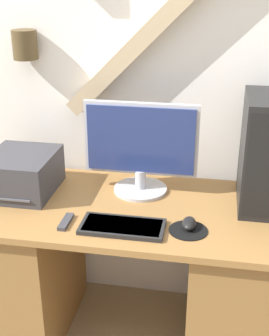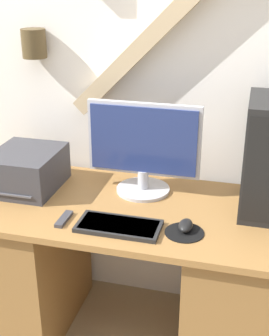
{
  "view_description": "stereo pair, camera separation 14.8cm",
  "coord_description": "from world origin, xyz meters",
  "px_view_note": "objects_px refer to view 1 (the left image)",
  "views": [
    {
      "loc": [
        0.37,
        -1.48,
        1.76
      ],
      "look_at": [
        0.04,
        0.36,
        0.95
      ],
      "focal_mm": 50.0,
      "sensor_mm": 36.0,
      "label": 1
    },
    {
      "loc": [
        0.51,
        -1.45,
        1.76
      ],
      "look_at": [
        0.04,
        0.36,
        0.95
      ],
      "focal_mm": 50.0,
      "sensor_mm": 36.0,
      "label": 2
    }
  ],
  "objects_px": {
    "remote_control": "(66,222)",
    "mouse": "(189,223)",
    "keyboard": "(122,226)",
    "computer_tower": "(266,153)",
    "monitor": "(141,147)",
    "printer": "(22,173)"
  },
  "relations": [
    {
      "from": "remote_control",
      "to": "mouse",
      "type": "bearing_deg",
      "value": 5.8
    },
    {
      "from": "keyboard",
      "to": "computer_tower",
      "type": "height_order",
      "value": "computer_tower"
    },
    {
      "from": "monitor",
      "to": "computer_tower",
      "type": "relative_size",
      "value": 1.06
    },
    {
      "from": "mouse",
      "to": "printer",
      "type": "xyz_separation_m",
      "value": [
        -0.81,
        0.21,
        0.07
      ]
    },
    {
      "from": "mouse",
      "to": "computer_tower",
      "type": "distance_m",
      "value": 0.47
    },
    {
      "from": "monitor",
      "to": "remote_control",
      "type": "distance_m",
      "value": 0.5
    },
    {
      "from": "computer_tower",
      "to": "remote_control",
      "type": "height_order",
      "value": "computer_tower"
    },
    {
      "from": "keyboard",
      "to": "remote_control",
      "type": "height_order",
      "value": "keyboard"
    },
    {
      "from": "monitor",
      "to": "keyboard",
      "type": "xyz_separation_m",
      "value": [
        -0.01,
        -0.37,
        -0.22
      ]
    },
    {
      "from": "mouse",
      "to": "remote_control",
      "type": "relative_size",
      "value": 0.76
    },
    {
      "from": "computer_tower",
      "to": "mouse",
      "type": "bearing_deg",
      "value": -137.79
    },
    {
      "from": "monitor",
      "to": "mouse",
      "type": "bearing_deg",
      "value": -50.95
    },
    {
      "from": "printer",
      "to": "computer_tower",
      "type": "bearing_deg",
      "value": 3.23
    },
    {
      "from": "mouse",
      "to": "monitor",
      "type": "bearing_deg",
      "value": 129.05
    },
    {
      "from": "printer",
      "to": "remote_control",
      "type": "height_order",
      "value": "printer"
    },
    {
      "from": "computer_tower",
      "to": "remote_control",
      "type": "xyz_separation_m",
      "value": [
        -0.82,
        -0.33,
        -0.24
      ]
    },
    {
      "from": "monitor",
      "to": "computer_tower",
      "type": "distance_m",
      "value": 0.56
    },
    {
      "from": "monitor",
      "to": "mouse",
      "type": "distance_m",
      "value": 0.45
    },
    {
      "from": "mouse",
      "to": "keyboard",
      "type": "bearing_deg",
      "value": -169.4
    },
    {
      "from": "mouse",
      "to": "remote_control",
      "type": "bearing_deg",
      "value": -174.2
    },
    {
      "from": "printer",
      "to": "remote_control",
      "type": "xyz_separation_m",
      "value": [
        0.3,
        -0.26,
        -0.08
      ]
    },
    {
      "from": "printer",
      "to": "mouse",
      "type": "bearing_deg",
      "value": -14.67
    }
  ]
}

